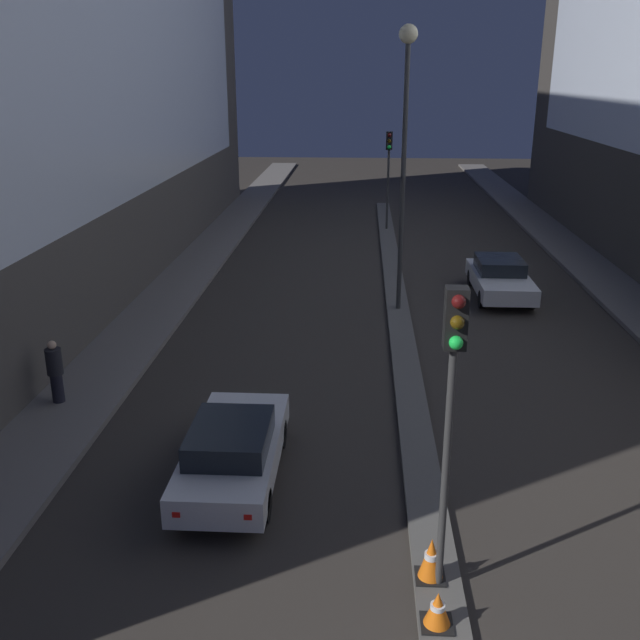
{
  "coord_description": "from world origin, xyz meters",
  "views": [
    {
      "loc": [
        -1.35,
        -5.44,
        7.89
      ],
      "look_at": [
        -2.59,
        15.79,
        0.5
      ],
      "focal_mm": 40.0,
      "sensor_mm": 36.0,
      "label": 1
    }
  ],
  "objects_px": {
    "pedestrian_on_left_sidewalk": "(55,370)",
    "car_right_lane": "(500,278)",
    "traffic_light_near": "(452,377)",
    "street_lamp": "(405,113)",
    "traffic_cone_near": "(438,609)",
    "traffic_light_mid": "(389,159)",
    "traffic_cone_far": "(431,558)",
    "car_left_lane": "(233,450)"
  },
  "relations": [
    {
      "from": "traffic_light_mid",
      "to": "traffic_cone_near",
      "type": "height_order",
      "value": "traffic_light_mid"
    },
    {
      "from": "traffic_cone_far",
      "to": "traffic_light_near",
      "type": "bearing_deg",
      "value": -53.56
    },
    {
      "from": "traffic_cone_near",
      "to": "traffic_light_mid",
      "type": "bearing_deg",
      "value": 89.77
    },
    {
      "from": "traffic_cone_near",
      "to": "traffic_cone_far",
      "type": "bearing_deg",
      "value": 90.28
    },
    {
      "from": "traffic_light_near",
      "to": "street_lamp",
      "type": "distance_m",
      "value": 14.54
    },
    {
      "from": "car_right_lane",
      "to": "traffic_light_mid",
      "type": "bearing_deg",
      "value": 108.59
    },
    {
      "from": "street_lamp",
      "to": "car_left_lane",
      "type": "relative_size",
      "value": 2.06
    },
    {
      "from": "car_left_lane",
      "to": "pedestrian_on_left_sidewalk",
      "type": "relative_size",
      "value": 2.77
    },
    {
      "from": "traffic_light_near",
      "to": "street_lamp",
      "type": "bearing_deg",
      "value": 90.0
    },
    {
      "from": "traffic_light_near",
      "to": "car_right_lane",
      "type": "xyz_separation_m",
      "value": [
        3.83,
        16.28,
        -3.03
      ]
    },
    {
      "from": "car_left_lane",
      "to": "street_lamp",
      "type": "bearing_deg",
      "value": 71.11
    },
    {
      "from": "street_lamp",
      "to": "car_right_lane",
      "type": "relative_size",
      "value": 2.03
    },
    {
      "from": "traffic_cone_near",
      "to": "car_right_lane",
      "type": "bearing_deg",
      "value": 77.05
    },
    {
      "from": "traffic_light_near",
      "to": "street_lamp",
      "type": "xyz_separation_m",
      "value": [
        0.0,
        14.25,
        2.93
      ]
    },
    {
      "from": "traffic_light_near",
      "to": "traffic_light_mid",
      "type": "distance_m",
      "value": 27.68
    },
    {
      "from": "car_right_lane",
      "to": "pedestrian_on_left_sidewalk",
      "type": "bearing_deg",
      "value": -141.29
    },
    {
      "from": "car_left_lane",
      "to": "car_right_lane",
      "type": "distance_m",
      "value": 15.3
    },
    {
      "from": "traffic_light_near",
      "to": "traffic_cone_near",
      "type": "bearing_deg",
      "value": -97.34
    },
    {
      "from": "street_lamp",
      "to": "car_left_lane",
      "type": "bearing_deg",
      "value": -108.89
    },
    {
      "from": "street_lamp",
      "to": "traffic_cone_far",
      "type": "bearing_deg",
      "value": -90.49
    },
    {
      "from": "car_left_lane",
      "to": "pedestrian_on_left_sidewalk",
      "type": "xyz_separation_m",
      "value": [
        -4.94,
        3.13,
        0.28
      ]
    },
    {
      "from": "traffic_light_near",
      "to": "traffic_light_mid",
      "type": "bearing_deg",
      "value": 90.0
    },
    {
      "from": "street_lamp",
      "to": "traffic_cone_near",
      "type": "bearing_deg",
      "value": -90.43
    },
    {
      "from": "car_left_lane",
      "to": "traffic_cone_near",
      "type": "bearing_deg",
      "value": -46.57
    },
    {
      "from": "street_lamp",
      "to": "traffic_cone_near",
      "type": "xyz_separation_m",
      "value": [
        -0.11,
        -15.13,
        -6.27
      ]
    },
    {
      "from": "car_left_lane",
      "to": "pedestrian_on_left_sidewalk",
      "type": "distance_m",
      "value": 5.86
    },
    {
      "from": "street_lamp",
      "to": "pedestrian_on_left_sidewalk",
      "type": "relative_size",
      "value": 5.71
    },
    {
      "from": "traffic_light_mid",
      "to": "traffic_cone_far",
      "type": "bearing_deg",
      "value": -90.25
    },
    {
      "from": "traffic_light_mid",
      "to": "car_left_lane",
      "type": "bearing_deg",
      "value": -98.85
    },
    {
      "from": "traffic_cone_near",
      "to": "car_left_lane",
      "type": "height_order",
      "value": "car_left_lane"
    },
    {
      "from": "pedestrian_on_left_sidewalk",
      "to": "traffic_light_mid",
      "type": "bearing_deg",
      "value": 67.8
    },
    {
      "from": "street_lamp",
      "to": "traffic_cone_near",
      "type": "height_order",
      "value": "street_lamp"
    },
    {
      "from": "traffic_cone_near",
      "to": "car_right_lane",
      "type": "relative_size",
      "value": 0.13
    },
    {
      "from": "car_left_lane",
      "to": "traffic_cone_far",
      "type": "bearing_deg",
      "value": -37.78
    },
    {
      "from": "car_left_lane",
      "to": "traffic_light_near",
      "type": "bearing_deg",
      "value": -38.42
    },
    {
      "from": "street_lamp",
      "to": "car_right_lane",
      "type": "distance_m",
      "value": 7.37
    },
    {
      "from": "street_lamp",
      "to": "traffic_light_near",
      "type": "bearing_deg",
      "value": -90.0
    },
    {
      "from": "traffic_light_mid",
      "to": "street_lamp",
      "type": "xyz_separation_m",
      "value": [
        0.0,
        -13.43,
        2.93
      ]
    },
    {
      "from": "traffic_light_mid",
      "to": "car_left_lane",
      "type": "distance_m",
      "value": 25.12
    },
    {
      "from": "pedestrian_on_left_sidewalk",
      "to": "car_right_lane",
      "type": "bearing_deg",
      "value": 38.71
    },
    {
      "from": "traffic_light_near",
      "to": "car_left_lane",
      "type": "bearing_deg",
      "value": 141.58
    },
    {
      "from": "car_left_lane",
      "to": "car_right_lane",
      "type": "bearing_deg",
      "value": 59.91
    }
  ]
}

